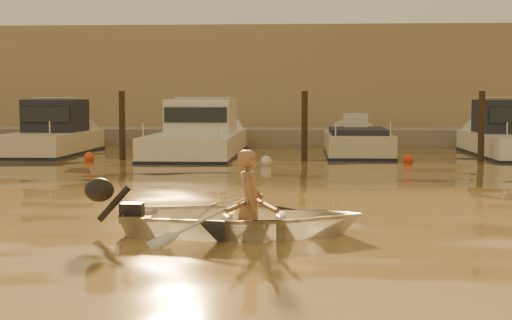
# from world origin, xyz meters

# --- Properties ---
(ground_plane) EXTENTS (160.00, 160.00, 0.00)m
(ground_plane) POSITION_xyz_m (0.00, 0.00, 0.00)
(ground_plane) COLOR olive
(ground_plane) RESTS_ON ground
(dinghy) EXTENTS (3.23, 2.35, 0.66)m
(dinghy) POSITION_xyz_m (-1.04, 1.60, 0.21)
(dinghy) COLOR silver
(dinghy) RESTS_ON ground_plane
(person) EXTENTS (0.35, 0.53, 1.42)m
(person) POSITION_xyz_m (-0.94, 1.60, 0.41)
(person) COLOR #956B4A
(person) RESTS_ON dinghy
(outboard_motor) EXTENTS (0.91, 0.42, 0.70)m
(outboard_motor) POSITION_xyz_m (-2.53, 1.56, 0.28)
(outboard_motor) COLOR black
(outboard_motor) RESTS_ON dinghy
(oar_port) EXTENTS (0.55, 2.06, 0.13)m
(oar_port) POSITION_xyz_m (-0.79, 1.60, 0.42)
(oar_port) COLOR brown
(oar_port) RESTS_ON dinghy
(oar_starboard) EXTENTS (0.37, 2.09, 0.13)m
(oar_starboard) POSITION_xyz_m (-0.99, 1.60, 0.42)
(oar_starboard) COLOR brown
(oar_starboard) RESTS_ON dinghy
(moored_boat_1) EXTENTS (2.08, 6.25, 1.75)m
(moored_boat_1) POSITION_xyz_m (-8.34, 16.00, 0.62)
(moored_boat_1) COLOR beige
(moored_boat_1) RESTS_ON ground_plane
(moored_boat_2) EXTENTS (2.56, 8.47, 1.75)m
(moored_boat_2) POSITION_xyz_m (-3.55, 16.00, 0.62)
(moored_boat_2) COLOR white
(moored_boat_2) RESTS_ON ground_plane
(moored_boat_3) EXTENTS (1.93, 5.64, 0.95)m
(moored_boat_3) POSITION_xyz_m (1.46, 16.00, 0.22)
(moored_boat_3) COLOR beige
(moored_boat_3) RESTS_ON ground_plane
(moored_boat_4) EXTENTS (2.21, 6.83, 1.75)m
(moored_boat_4) POSITION_xyz_m (6.23, 16.00, 0.62)
(moored_boat_4) COLOR white
(moored_boat_4) RESTS_ON ground_plane
(piling_1) EXTENTS (0.18, 0.18, 2.20)m
(piling_1) POSITION_xyz_m (-5.50, 13.80, 0.90)
(piling_1) COLOR #2D2319
(piling_1) RESTS_ON ground_plane
(piling_2) EXTENTS (0.18, 0.18, 2.20)m
(piling_2) POSITION_xyz_m (-0.20, 13.80, 0.90)
(piling_2) COLOR #2D2319
(piling_2) RESTS_ON ground_plane
(piling_3) EXTENTS (0.18, 0.18, 2.20)m
(piling_3) POSITION_xyz_m (4.80, 13.80, 0.90)
(piling_3) COLOR #2D2319
(piling_3) RESTS_ON ground_plane
(fender_b) EXTENTS (0.30, 0.30, 0.30)m
(fender_b) POSITION_xyz_m (-6.40, 13.47, 0.10)
(fender_b) COLOR #D64819
(fender_b) RESTS_ON ground_plane
(fender_c) EXTENTS (0.30, 0.30, 0.30)m
(fender_c) POSITION_xyz_m (-1.23, 12.28, 0.10)
(fender_c) COLOR silver
(fender_c) RESTS_ON ground_plane
(fender_d) EXTENTS (0.30, 0.30, 0.30)m
(fender_d) POSITION_xyz_m (2.67, 13.13, 0.10)
(fender_d) COLOR red
(fender_d) RESTS_ON ground_plane
(quay) EXTENTS (52.00, 4.00, 1.00)m
(quay) POSITION_xyz_m (0.00, 21.50, 0.15)
(quay) COLOR gray
(quay) RESTS_ON ground_plane
(waterfront_building) EXTENTS (46.00, 7.00, 4.80)m
(waterfront_building) POSITION_xyz_m (0.00, 27.00, 2.40)
(waterfront_building) COLOR #9E8466
(waterfront_building) RESTS_ON quay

